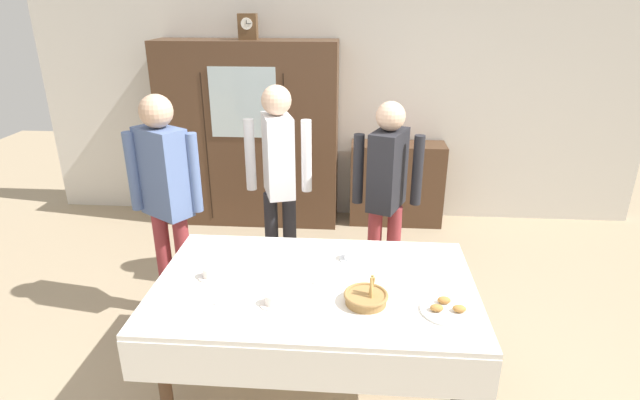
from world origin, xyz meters
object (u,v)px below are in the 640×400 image
bread_basket (366,297)px  wall_cabinet (250,135)px  bookshelf_low (396,184)px  spoon_far_right (211,303)px  spoon_center (309,282)px  person_near_right_end (387,185)px  mantel_clock (248,26)px  pastry_plate (447,309)px  tea_cup_front_edge (209,273)px  dining_table (314,299)px  tea_cup_center (272,300)px  tea_cup_back_edge (350,256)px  person_by_cabinet (279,170)px  book_stack (399,139)px  person_behind_table_left (165,188)px

bread_basket → wall_cabinet: bearing=113.5°
bookshelf_low → spoon_far_right: bookshelf_low is taller
spoon_center → person_near_right_end: size_ratio=0.07×
mantel_clock → pastry_plate: 3.44m
tea_cup_front_edge → pastry_plate: size_ratio=0.46×
dining_table → tea_cup_center: tea_cup_center is taller
pastry_plate → tea_cup_back_edge: bearing=134.7°
mantel_clock → tea_cup_back_edge: (1.06, -2.27, -1.24)m
spoon_far_right → person_by_cabinet: size_ratio=0.07×
wall_cabinet → spoon_center: (0.87, -2.56, -0.19)m
tea_cup_front_edge → person_by_cabinet: person_by_cabinet is taller
book_stack → person_by_cabinet: size_ratio=0.13×
tea_cup_back_edge → person_behind_table_left: 1.41m
person_by_cabinet → dining_table: bearing=-72.7°
bookshelf_low → bread_basket: bread_basket is taller
person_near_right_end → bookshelf_low: bearing=82.5°
tea_cup_center → person_near_right_end: bearing=63.8°
wall_cabinet → tea_cup_back_edge: bearing=-64.2°
mantel_clock → spoon_center: mantel_clock is taller
book_stack → tea_cup_back_edge: book_stack is taller
bookshelf_low → tea_cup_center: (-0.86, -2.85, 0.35)m
pastry_plate → spoon_far_right: (-1.25, -0.03, -0.01)m
wall_cabinet → spoon_far_right: wall_cabinet is taller
spoon_far_right → tea_cup_front_edge: bearing=107.0°
bread_basket → pastry_plate: (0.42, -0.04, -0.02)m
mantel_clock → pastry_plate: size_ratio=0.86×
mantel_clock → person_behind_table_left: mantel_clock is taller
spoon_far_right → person_near_right_end: size_ratio=0.07×
mantel_clock → tea_cup_back_edge: mantel_clock is taller
tea_cup_front_edge → person_behind_table_left: size_ratio=0.08×
tea_cup_center → spoon_far_right: bearing=-176.8°
mantel_clock → tea_cup_front_edge: bearing=-84.5°
wall_cabinet → spoon_center: size_ratio=16.04×
pastry_plate → wall_cabinet: bearing=120.0°
wall_cabinet → pastry_plate: 3.22m
spoon_center → bread_basket: bearing=-29.0°
book_stack → tea_cup_front_edge: 2.89m
mantel_clock → book_stack: bearing=1.9°
mantel_clock → bread_basket: mantel_clock is taller
mantel_clock → person_by_cabinet: bearing=-70.6°
bookshelf_low → spoon_center: (-0.69, -2.61, 0.33)m
mantel_clock → bookshelf_low: bearing=1.9°
pastry_plate → spoon_far_right: bearing=-178.7°
person_behind_table_left → bookshelf_low: bearing=46.6°
tea_cup_center → pastry_plate: tea_cup_center is taller
book_stack → mantel_clock: bearing=-178.1°
spoon_far_right → spoon_center: (0.50, 0.25, 0.00)m
pastry_plate → spoon_far_right: size_ratio=2.35×
book_stack → tea_cup_center: bearing=-106.8°
bookshelf_low → tea_cup_front_edge: bearing=-116.0°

